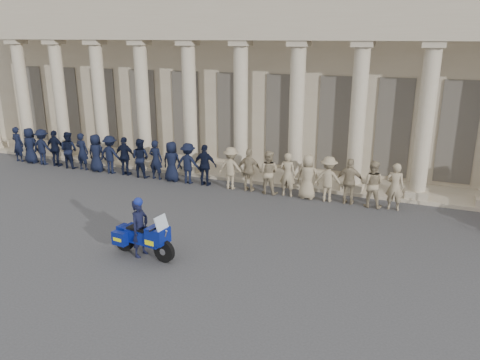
{
  "coord_description": "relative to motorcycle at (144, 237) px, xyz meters",
  "views": [
    {
      "loc": [
        6.69,
        -11.51,
        6.48
      ],
      "look_at": [
        0.69,
        3.07,
        1.6
      ],
      "focal_mm": 35.0,
      "sensor_mm": 36.0,
      "label": 1
    }
  ],
  "objects": [
    {
      "name": "motorcycle",
      "position": [
        0.0,
        0.0,
        0.0
      ],
      "size": [
        2.27,
        1.0,
        1.46
      ],
      "rotation": [
        0.0,
        0.0,
        -0.12
      ],
      "color": "black",
      "rests_on": "ground"
    },
    {
      "name": "ground",
      "position": [
        0.98,
        0.57,
        -0.63
      ],
      "size": [
        90.0,
        90.0,
        0.0
      ],
      "primitive_type": "plane",
      "color": "#3A3A3C",
      "rests_on": "ground"
    },
    {
      "name": "officer_rank",
      "position": [
        -2.97,
        7.09,
        0.3
      ],
      "size": [
        19.94,
        0.71,
        1.87
      ],
      "color": "black",
      "rests_on": "ground"
    },
    {
      "name": "rider",
      "position": [
        -0.12,
        0.01,
        0.3
      ],
      "size": [
        0.51,
        0.7,
        1.88
      ],
      "rotation": [
        0.0,
        0.0,
        1.45
      ],
      "color": "black",
      "rests_on": "ground"
    },
    {
      "name": "building",
      "position": [
        0.98,
        15.31,
        3.89
      ],
      "size": [
        40.0,
        12.5,
        9.0
      ],
      "color": "tan",
      "rests_on": "ground"
    }
  ]
}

